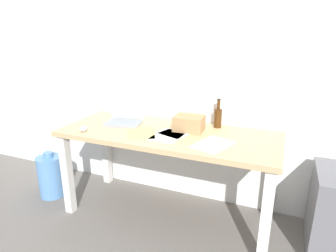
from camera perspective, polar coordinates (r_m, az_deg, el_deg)
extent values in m
plane|color=slate|center=(2.64, 0.00, -16.80)|extent=(8.00, 8.00, 0.00)
cube|color=white|center=(2.57, 3.60, 13.28)|extent=(5.20, 0.08, 2.60)
cube|color=tan|center=(2.31, 0.00, -1.65)|extent=(1.73, 0.70, 0.04)
cube|color=silver|center=(2.64, -19.21, -9.01)|extent=(0.07, 0.07, 0.71)
cube|color=silver|center=(2.07, 18.72, -16.94)|extent=(0.07, 0.07, 0.71)
cube|color=silver|center=(3.05, -12.06, -4.66)|extent=(0.07, 0.07, 0.71)
cube|color=silver|center=(2.57, 19.77, -9.78)|extent=(0.07, 0.07, 0.71)
cube|color=gray|center=(2.52, -8.80, 0.51)|extent=(0.33, 0.27, 0.02)
cube|color=silver|center=(2.59, -8.10, 3.63)|extent=(0.30, 0.09, 0.21)
cylinder|color=#47280F|center=(2.43, 9.80, 1.50)|extent=(0.06, 0.06, 0.16)
cylinder|color=#47280F|center=(2.40, 9.95, 4.20)|extent=(0.03, 0.03, 0.08)
cylinder|color=black|center=(2.39, 10.00, 5.20)|extent=(0.03, 0.03, 0.01)
ellipsoid|color=silver|center=(2.42, -16.29, -0.54)|extent=(0.10, 0.12, 0.03)
cube|color=tan|center=(2.32, 4.16, 0.53)|extent=(0.24, 0.19, 0.12)
cube|color=#F4E06B|center=(2.29, -5.34, -1.35)|extent=(0.32, 0.36, 0.00)
cube|color=white|center=(2.22, 0.01, -1.88)|extent=(0.22, 0.31, 0.00)
cube|color=white|center=(2.31, 2.20, -1.09)|extent=(0.30, 0.35, 0.00)
cube|color=white|center=(2.07, 8.87, -3.60)|extent=(0.30, 0.35, 0.00)
cylinder|color=#598CC6|center=(3.03, -22.03, -9.13)|extent=(0.24, 0.24, 0.39)
cylinder|color=#598CC6|center=(2.94, -22.53, -5.24)|extent=(0.08, 0.08, 0.05)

